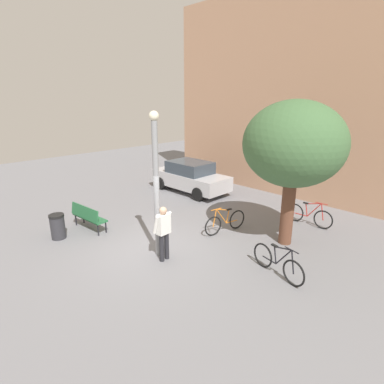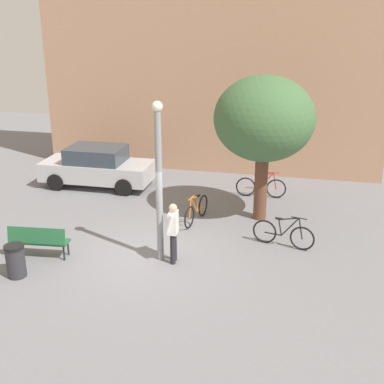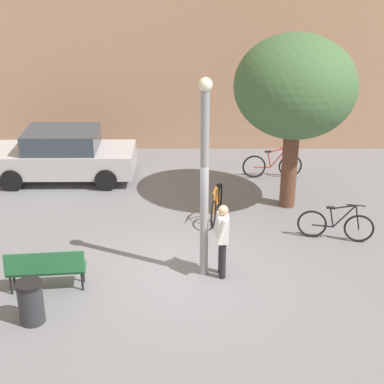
# 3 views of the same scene
# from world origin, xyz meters

# --- Properties ---
(ground_plane) EXTENTS (36.00, 36.00, 0.00)m
(ground_plane) POSITION_xyz_m (0.00, 0.00, 0.00)
(ground_plane) COLOR slate
(building_facade) EXTENTS (14.04, 2.00, 9.43)m
(building_facade) POSITION_xyz_m (0.00, 8.86, 4.71)
(building_facade) COLOR tan
(building_facade) RESTS_ON ground_plane
(lamppost) EXTENTS (0.28, 0.28, 4.30)m
(lamppost) POSITION_xyz_m (0.37, -0.19, 2.35)
(lamppost) COLOR gray
(lamppost) RESTS_ON ground_plane
(person_by_lamppost) EXTENTS (0.31, 0.60, 1.67)m
(person_by_lamppost) POSITION_xyz_m (0.75, -0.28, 0.97)
(person_by_lamppost) COLOR #232328
(person_by_lamppost) RESTS_ON ground_plane
(park_bench) EXTENTS (1.64, 0.63, 0.92)m
(park_bench) POSITION_xyz_m (-2.88, -0.85, 0.55)
(park_bench) COLOR #236038
(park_bench) RESTS_ON ground_plane
(plaza_tree) EXTENTS (3.10, 3.10, 4.60)m
(plaza_tree) POSITION_xyz_m (2.69, 3.29, 3.26)
(plaza_tree) COLOR brown
(plaza_tree) RESTS_ON ground_plane
(bicycle_orange) EXTENTS (0.39, 1.79, 0.97)m
(bicycle_orange) POSITION_xyz_m (0.75, 2.54, 0.38)
(bicycle_orange) COLOR black
(bicycle_orange) RESTS_ON ground_plane
(bicycle_black) EXTENTS (1.78, 0.45, 0.97)m
(bicycle_black) POSITION_xyz_m (3.56, 1.35, 0.38)
(bicycle_black) COLOR black
(bicycle_black) RESTS_ON ground_plane
(bicycle_red) EXTENTS (1.81, 0.11, 0.97)m
(bicycle_red) POSITION_xyz_m (2.54, 5.29, 0.38)
(bicycle_red) COLOR black
(bicycle_red) RESTS_ON ground_plane
(parked_car_silver) EXTENTS (4.22, 1.85, 1.55)m
(parked_car_silver) POSITION_xyz_m (-3.71, 5.13, 0.77)
(parked_car_silver) COLOR #B7B7BC
(parked_car_silver) RESTS_ON ground_plane
(trash_bin) EXTENTS (0.50, 0.50, 0.86)m
(trash_bin) POSITION_xyz_m (-2.92, -1.92, 0.44)
(trash_bin) COLOR #2D2D33
(trash_bin) RESTS_ON ground_plane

